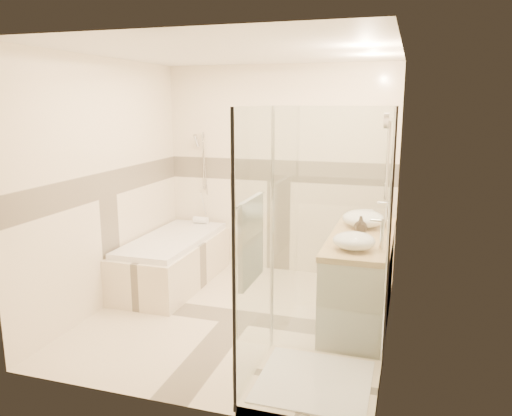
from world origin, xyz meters
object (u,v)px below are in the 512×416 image
(vanity, at_px, (360,277))
(amenity_bottle_a, at_px, (360,227))
(bathtub, at_px, (173,258))
(vessel_sink_far, at_px, (354,241))
(shower_enclosure, at_px, (302,320))
(vessel_sink_near, at_px, (363,219))
(amenity_bottle_b, at_px, (361,225))

(vanity, distance_m, amenity_bottle_a, 0.51)
(bathtub, bearing_deg, vessel_sink_far, -21.69)
(shower_enclosure, distance_m, vessel_sink_near, 1.66)
(vessel_sink_near, distance_m, vessel_sink_far, 0.81)
(shower_enclosure, distance_m, amenity_bottle_b, 1.42)
(amenity_bottle_a, bearing_deg, bathtub, 169.86)
(vanity, height_order, amenity_bottle_a, amenity_bottle_a)
(bathtub, distance_m, amenity_bottle_a, 2.25)
(shower_enclosure, height_order, amenity_bottle_b, shower_enclosure)
(bathtub, bearing_deg, amenity_bottle_b, -7.87)
(amenity_bottle_a, distance_m, amenity_bottle_b, 0.09)
(shower_enclosure, bearing_deg, bathtub, 138.90)
(shower_enclosure, height_order, vessel_sink_far, shower_enclosure)
(vessel_sink_near, bearing_deg, vessel_sink_far, -90.00)
(vessel_sink_near, relative_size, amenity_bottle_b, 2.54)
(vanity, bearing_deg, shower_enclosure, -102.97)
(amenity_bottle_a, bearing_deg, vessel_sink_far, -90.00)
(amenity_bottle_b, bearing_deg, amenity_bottle_a, -90.00)
(bathtub, height_order, amenity_bottle_a, amenity_bottle_a)
(vanity, xyz_separation_m, vessel_sink_far, (-0.02, -0.50, 0.50))
(vessel_sink_near, relative_size, amenity_bottle_a, 2.53)
(vanity, xyz_separation_m, vessel_sink_near, (-0.02, 0.31, 0.51))
(vessel_sink_near, relative_size, vessel_sink_far, 1.16)
(bathtub, bearing_deg, vanity, -9.25)
(shower_enclosure, bearing_deg, vanity, 77.03)
(vanity, relative_size, amenity_bottle_b, 9.86)
(bathtub, bearing_deg, vessel_sink_near, -1.05)
(vanity, height_order, shower_enclosure, shower_enclosure)
(vessel_sink_near, bearing_deg, bathtub, 178.95)
(amenity_bottle_b, bearing_deg, bathtub, 172.13)
(bathtub, relative_size, vanity, 1.05)
(vanity, height_order, vessel_sink_far, vessel_sink_far)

